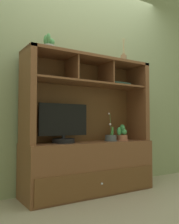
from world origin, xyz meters
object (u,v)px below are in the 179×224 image
at_px(magazine_stack_left, 117,85).
at_px(potted_succulent, 48,45).
at_px(tv_monitor, 63,126).
at_px(potted_orchid, 111,138).
at_px(media_console, 89,151).
at_px(potted_fern, 122,133).
at_px(diffuser_bottle, 124,59).

height_order(magazine_stack_left, potted_succulent, potted_succulent).
xyz_separation_m(tv_monitor, magazine_stack_left, (0.73, 0.04, 0.49)).
height_order(potted_orchid, magazine_stack_left, magazine_stack_left).
distance_m(media_console, potted_fern, 0.49).
xyz_separation_m(diffuser_bottle, potted_succulent, (-0.95, 0.05, 0.03)).
xyz_separation_m(potted_fern, diffuser_bottle, (0.03, -0.01, 0.89)).
bearing_deg(potted_fern, potted_orchid, -176.35).
distance_m(magazine_stack_left, potted_succulent, 0.95).
distance_m(tv_monitor, potted_fern, 0.77).
height_order(magazine_stack_left, diffuser_bottle, diffuser_bottle).
relative_size(potted_fern, magazine_stack_left, 0.56).
xyz_separation_m(media_console, tv_monitor, (-0.32, -0.00, 0.27)).
height_order(tv_monitor, potted_succulent, potted_succulent).
distance_m(potted_orchid, potted_succulent, 1.22).
xyz_separation_m(magazine_stack_left, diffuser_bottle, (0.06, -0.06, 0.31)).
height_order(media_console, diffuser_bottle, diffuser_bottle).
relative_size(media_console, diffuser_bottle, 4.84).
xyz_separation_m(potted_orchid, diffuser_bottle, (0.20, 0.00, 0.94)).
height_order(media_console, potted_orchid, media_console).
bearing_deg(magazine_stack_left, diffuser_bottle, -47.03).
xyz_separation_m(tv_monitor, potted_succulent, (-0.16, 0.03, 0.83)).
bearing_deg(tv_monitor, diffuser_bottle, -1.45).
relative_size(magazine_stack_left, potted_succulent, 1.78).
distance_m(tv_monitor, potted_succulent, 0.85).
height_order(media_console, potted_fern, media_console).
distance_m(media_console, potted_succulent, 1.20).
xyz_separation_m(potted_fern, magazine_stack_left, (-0.03, 0.06, 0.58)).
bearing_deg(media_console, potted_orchid, -5.99).
distance_m(potted_orchid, diffuser_bottle, 0.96).
bearing_deg(media_console, diffuser_bottle, -2.95).
distance_m(potted_fern, magazine_stack_left, 0.59).
xyz_separation_m(potted_orchid, magazine_stack_left, (0.14, 0.07, 0.63)).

